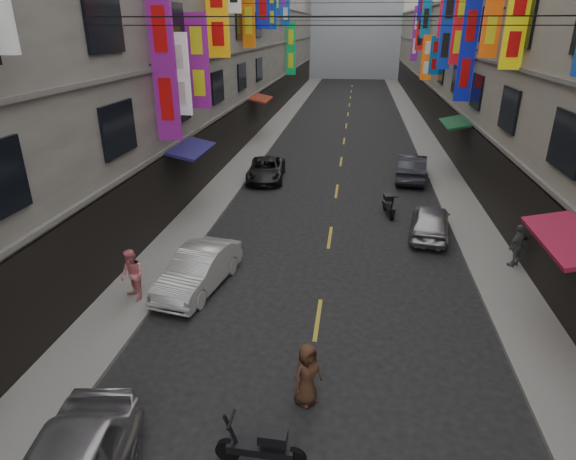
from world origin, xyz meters
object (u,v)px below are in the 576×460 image
(scooter_crossing, at_px, (262,447))
(car_right_far, at_px, (412,167))
(scooter_far_right, at_px, (389,205))
(pedestrian_lfar, at_px, (132,275))
(pedestrian_crossing, at_px, (307,374))
(car_left_far, at_px, (266,170))
(car_left_mid, at_px, (198,270))
(pedestrian_rfar, at_px, (518,246))
(car_right_mid, at_px, (430,221))

(scooter_crossing, distance_m, car_right_far, 20.36)
(scooter_far_right, relative_size, pedestrian_lfar, 1.09)
(scooter_crossing, distance_m, pedestrian_crossing, 1.98)
(scooter_crossing, bearing_deg, scooter_far_right, -11.19)
(scooter_far_right, relative_size, car_left_far, 0.43)
(car_left_mid, distance_m, pedestrian_lfar, 2.08)
(car_left_mid, distance_m, car_left_far, 12.20)
(car_left_far, height_order, pedestrian_crossing, pedestrian_crossing)
(scooter_crossing, height_order, car_left_far, car_left_far)
(car_right_far, xyz_separation_m, pedestrian_rfar, (2.60, -10.46, 0.19))
(scooter_crossing, bearing_deg, car_left_far, 11.41)
(car_right_far, relative_size, pedestrian_rfar, 2.77)
(car_left_mid, bearing_deg, car_left_far, 99.91)
(scooter_far_right, xyz_separation_m, pedestrian_rfar, (4.13, -4.80, 0.46))
(scooter_crossing, xyz_separation_m, pedestrian_crossing, (0.68, 1.82, 0.33))
(car_left_mid, relative_size, car_right_far, 0.93)
(car_left_mid, relative_size, car_right_mid, 1.06)
(scooter_far_right, xyz_separation_m, car_right_far, (1.53, 5.66, 0.27))
(pedestrian_lfar, bearing_deg, car_right_mid, 72.74)
(car_left_far, bearing_deg, car_right_mid, -45.01)
(car_left_far, height_order, car_right_far, car_right_far)
(pedestrian_rfar, bearing_deg, scooter_far_right, -89.36)
(scooter_far_right, bearing_deg, pedestrian_rfar, 120.71)
(pedestrian_lfar, relative_size, pedestrian_rfar, 1.06)
(scooter_crossing, bearing_deg, pedestrian_crossing, -19.28)
(car_right_mid, height_order, car_right_far, car_right_far)
(car_left_far, xyz_separation_m, car_right_mid, (8.00, -6.76, 0.06))
(pedestrian_rfar, bearing_deg, pedestrian_crossing, 8.76)
(scooter_crossing, xyz_separation_m, car_left_far, (-3.33, 18.72, 0.14))
(scooter_crossing, relative_size, car_right_far, 0.42)
(car_left_mid, distance_m, pedestrian_crossing, 6.19)
(scooter_crossing, relative_size, pedestrian_rfar, 1.15)
(scooter_crossing, height_order, pedestrian_rfar, pedestrian_rfar)
(scooter_crossing, height_order, pedestrian_crossing, pedestrian_crossing)
(car_left_far, distance_m, car_right_far, 8.08)
(car_left_mid, bearing_deg, scooter_crossing, -53.03)
(car_left_mid, xyz_separation_m, pedestrian_lfar, (-1.71, -1.15, 0.28))
(pedestrian_crossing, bearing_deg, car_left_mid, 83.11)
(car_left_far, bearing_deg, pedestrian_lfar, -102.08)
(scooter_far_right, relative_size, pedestrian_crossing, 1.16)
(car_right_far, height_order, pedestrian_crossing, pedestrian_crossing)
(car_left_mid, distance_m, car_right_far, 15.51)
(scooter_crossing, bearing_deg, car_left_mid, 28.37)
(pedestrian_crossing, bearing_deg, pedestrian_lfar, 100.75)
(car_left_mid, bearing_deg, pedestrian_rfar, 24.84)
(pedestrian_crossing, bearing_deg, car_left_far, 55.98)
(scooter_far_right, xyz_separation_m, pedestrian_lfar, (-8.18, -8.77, 0.50))
(scooter_far_right, xyz_separation_m, car_right_mid, (1.53, -2.19, 0.20))
(car_left_far, bearing_deg, scooter_far_right, -40.05)
(car_left_far, height_order, pedestrian_lfar, pedestrian_lfar)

